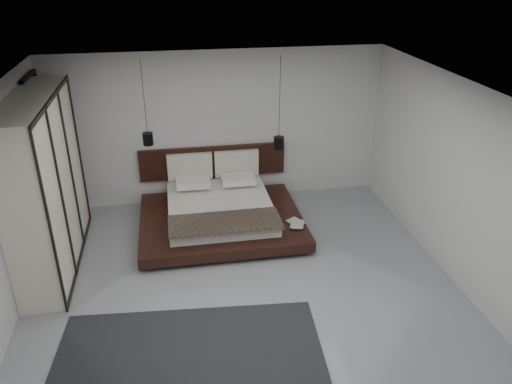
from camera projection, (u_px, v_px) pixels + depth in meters
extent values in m
plane|color=gray|center=(245.00, 290.00, 7.02)|extent=(6.00, 6.00, 0.00)
plane|color=white|center=(243.00, 94.00, 5.79)|extent=(6.00, 6.00, 0.00)
plane|color=silver|center=(219.00, 128.00, 9.06)|extent=(6.00, 0.00, 6.00)
plane|color=silver|center=(305.00, 379.00, 3.75)|extent=(6.00, 0.00, 6.00)
plane|color=silver|center=(459.00, 184.00, 6.88)|extent=(0.00, 6.00, 6.00)
cube|color=black|center=(43.00, 154.00, 8.16)|extent=(0.05, 0.90, 2.60)
cube|color=black|center=(221.00, 227.00, 8.53)|extent=(2.12, 1.73, 0.08)
cube|color=black|center=(221.00, 221.00, 8.47)|extent=(2.70, 2.22, 0.17)
cube|color=silver|center=(220.00, 208.00, 8.50)|extent=(1.73, 1.93, 0.21)
cube|color=black|center=(225.00, 222.00, 7.78)|extent=(1.75, 0.67, 0.05)
cube|color=white|center=(193.00, 183.00, 9.02)|extent=(0.60, 0.39, 0.12)
cube|color=white|center=(237.00, 179.00, 9.15)|extent=(0.60, 0.39, 0.12)
cube|color=white|center=(193.00, 183.00, 8.88)|extent=(0.60, 0.39, 0.12)
cube|color=white|center=(238.00, 179.00, 9.00)|extent=(0.60, 0.39, 0.12)
cube|color=black|center=(213.00, 162.00, 9.28)|extent=(2.70, 0.08, 0.60)
cube|color=beige|center=(190.00, 167.00, 9.15)|extent=(0.82, 0.10, 0.50)
cube|color=beige|center=(237.00, 164.00, 9.29)|extent=(0.82, 0.10, 0.50)
imported|color=#99724C|center=(291.00, 224.00, 8.18)|extent=(0.32, 0.34, 0.03)
imported|color=#99724C|center=(291.00, 224.00, 8.14)|extent=(0.29, 0.34, 0.02)
cylinder|color=black|center=(144.00, 97.00, 7.92)|extent=(0.01, 0.01, 1.19)
cylinder|color=black|center=(148.00, 139.00, 8.23)|extent=(0.17, 0.17, 0.21)
cylinder|color=#FFE0B2|center=(148.00, 144.00, 8.26)|extent=(0.13, 0.13, 0.01)
cylinder|color=black|center=(280.00, 97.00, 8.31)|extent=(0.01, 0.01, 1.40)
cylinder|color=black|center=(279.00, 143.00, 8.67)|extent=(0.18, 0.18, 0.22)
cylinder|color=#FFE0B2|center=(279.00, 148.00, 8.71)|extent=(0.13, 0.13, 0.01)
cube|color=silver|center=(45.00, 185.00, 7.13)|extent=(0.59, 2.56, 2.56)
cube|color=black|center=(52.00, 99.00, 6.64)|extent=(0.03, 2.56, 0.06)
cube|color=black|center=(80.00, 257.00, 7.73)|extent=(0.03, 2.56, 0.06)
cube|color=black|center=(50.00, 227.00, 6.05)|extent=(0.03, 0.05, 2.56)
cube|color=black|center=(62.00, 197.00, 6.80)|extent=(0.03, 0.05, 2.56)
cube|color=black|center=(72.00, 172.00, 7.56)|extent=(0.03, 0.05, 2.56)
cube|color=black|center=(79.00, 152.00, 8.31)|extent=(0.03, 0.05, 2.56)
cube|color=black|center=(189.00, 373.00, 5.62)|extent=(3.32, 2.50, 0.01)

